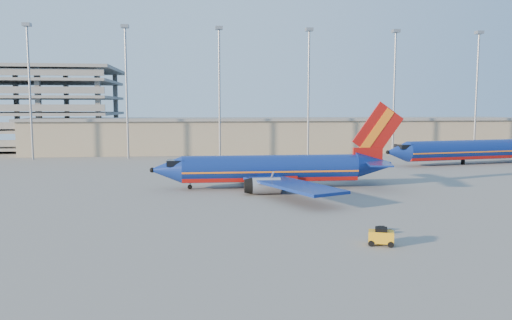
# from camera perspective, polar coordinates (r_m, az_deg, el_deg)

# --- Properties ---
(ground) EXTENTS (220.00, 220.00, 0.00)m
(ground) POSITION_cam_1_polar(r_m,az_deg,el_deg) (66.58, 1.81, -3.67)
(ground) COLOR slate
(ground) RESTS_ON ground
(terminal_building) EXTENTS (122.00, 16.00, 8.50)m
(terminal_building) POSITION_cam_1_polar(r_m,az_deg,el_deg) (124.64, 2.53, 2.92)
(terminal_building) COLOR gray
(terminal_building) RESTS_ON ground
(light_mast_row) EXTENTS (101.60, 1.60, 28.65)m
(light_mast_row) POSITION_cam_1_polar(r_m,az_deg,el_deg) (112.02, 0.98, 9.33)
(light_mast_row) COLOR gray
(light_mast_row) RESTS_ON ground
(aircraft_main) EXTENTS (35.51, 34.20, 12.03)m
(aircraft_main) POSITION_cam_1_polar(r_m,az_deg,el_deg) (69.66, 2.32, -1.10)
(aircraft_main) COLOR navy
(aircraft_main) RESTS_ON ground
(aircraft_second) EXTENTS (36.61, 14.60, 12.47)m
(aircraft_second) POSITION_cam_1_polar(r_m,az_deg,el_deg) (106.41, 23.03, 1.09)
(aircraft_second) COLOR navy
(aircraft_second) RESTS_ON ground
(baggage_tug) EXTENTS (2.34, 1.85, 1.47)m
(baggage_tug) POSITION_cam_1_polar(r_m,az_deg,el_deg) (42.60, 14.10, -8.44)
(baggage_tug) COLOR orange
(baggage_tug) RESTS_ON ground
(luggage_pile) EXTENTS (1.19, 1.94, 0.46)m
(luggage_pile) POSITION_cam_1_polar(r_m,az_deg,el_deg) (47.03, 14.32, -7.77)
(luggage_pile) COLOR black
(luggage_pile) RESTS_ON ground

